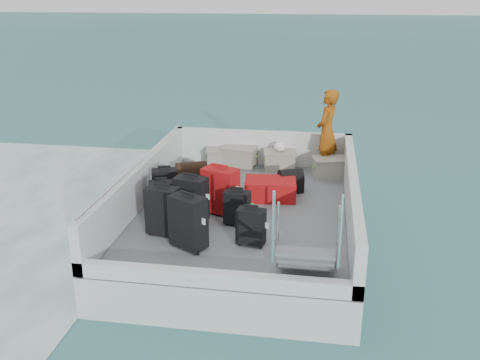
% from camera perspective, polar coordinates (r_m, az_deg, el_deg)
% --- Properties ---
extents(ground, '(160.00, 160.00, 0.00)m').
position_cam_1_polar(ground, '(9.08, 0.37, -6.74)').
color(ground, '#164F4E').
rests_on(ground, ground).
extents(ferry_hull, '(3.60, 5.00, 0.60)m').
position_cam_1_polar(ferry_hull, '(8.95, 0.37, -5.02)').
color(ferry_hull, silver).
rests_on(ferry_hull, ground).
extents(deck, '(3.30, 4.70, 0.02)m').
position_cam_1_polar(deck, '(8.82, 0.38, -3.19)').
color(deck, slate).
rests_on(deck, ferry_hull).
extents(deck_fittings, '(3.60, 5.00, 0.90)m').
position_cam_1_polar(deck_fittings, '(8.34, 2.41, -1.78)').
color(deck_fittings, silver).
rests_on(deck_fittings, deck).
extents(suitcase_0, '(0.51, 0.34, 0.73)m').
position_cam_1_polar(suitcase_0, '(7.89, -8.21, -3.33)').
color(suitcase_0, black).
rests_on(suitcase_0, deck).
extents(suitcase_1, '(0.44, 0.32, 0.59)m').
position_cam_1_polar(suitcase_1, '(8.51, -8.31, -2.07)').
color(suitcase_1, black).
rests_on(suitcase_1, deck).
extents(suitcase_2, '(0.47, 0.37, 0.60)m').
position_cam_1_polar(suitcase_2, '(9.02, -7.99, -0.73)').
color(suitcase_2, black).
rests_on(suitcase_2, deck).
extents(suitcase_3, '(0.58, 0.50, 0.76)m').
position_cam_1_polar(suitcase_3, '(7.45, -5.55, -4.53)').
color(suitcase_3, black).
rests_on(suitcase_3, deck).
extents(suitcase_4, '(0.54, 0.39, 0.72)m').
position_cam_1_polar(suitcase_4, '(8.28, -5.24, -2.10)').
color(suitcase_4, black).
rests_on(suitcase_4, deck).
extents(suitcase_5, '(0.63, 0.50, 0.75)m').
position_cam_1_polar(suitcase_5, '(8.55, -2.10, -1.17)').
color(suitcase_5, maroon).
rests_on(suitcase_5, deck).
extents(suitcase_6, '(0.42, 0.29, 0.54)m').
position_cam_1_polar(suitcase_6, '(7.53, 1.18, -5.06)').
color(suitcase_6, black).
rests_on(suitcase_6, deck).
extents(suitcase_7, '(0.41, 0.27, 0.54)m').
position_cam_1_polar(suitcase_7, '(8.16, -0.31, -3.03)').
color(suitcase_7, black).
rests_on(suitcase_7, deck).
extents(suitcase_8, '(0.92, 0.65, 0.34)m').
position_cam_1_polar(suitcase_8, '(9.22, 3.25, -0.97)').
color(suitcase_8, maroon).
rests_on(suitcase_8, deck).
extents(duffel_0, '(0.63, 0.50, 0.32)m').
position_cam_1_polar(duffel_0, '(9.94, -5.20, 0.49)').
color(duffel_0, black).
rests_on(duffel_0, deck).
extents(duffel_1, '(0.51, 0.34, 0.32)m').
position_cam_1_polar(duffel_1, '(9.49, -1.98, -0.38)').
color(duffel_1, black).
rests_on(duffel_1, deck).
extents(duffel_2, '(0.50, 0.44, 0.32)m').
position_cam_1_polar(duffel_2, '(9.55, 5.41, -0.33)').
color(duffel_2, black).
rests_on(duffel_2, deck).
extents(crate_0, '(0.61, 0.48, 0.32)m').
position_cam_1_polar(crate_0, '(10.93, -2.11, 2.39)').
color(crate_0, gray).
rests_on(crate_0, deck).
extents(crate_1, '(0.70, 0.53, 0.38)m').
position_cam_1_polar(crate_1, '(10.85, -0.03, 2.44)').
color(crate_1, gray).
rests_on(crate_1, deck).
extents(crate_2, '(0.64, 0.48, 0.36)m').
position_cam_1_polar(crate_2, '(10.67, 4.23, 2.02)').
color(crate_2, gray).
rests_on(crate_2, deck).
extents(crate_3, '(0.67, 0.54, 0.36)m').
position_cam_1_polar(crate_3, '(10.37, 9.53, 1.23)').
color(crate_3, gray).
rests_on(crate_3, deck).
extents(yellow_bag, '(0.28, 0.26, 0.22)m').
position_cam_1_polar(yellow_bag, '(10.62, 9.84, 1.28)').
color(yellow_bag, gold).
rests_on(yellow_bag, deck).
extents(white_bag, '(0.24, 0.24, 0.18)m').
position_cam_1_polar(white_bag, '(10.59, 4.27, 3.41)').
color(white_bag, white).
rests_on(white_bag, crate_2).
extents(passenger, '(0.57, 0.70, 1.64)m').
position_cam_1_polar(passenger, '(10.47, 9.25, 5.09)').
color(passenger, '#C86112').
rests_on(passenger, deck).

